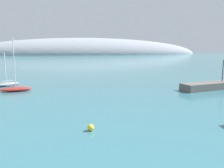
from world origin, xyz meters
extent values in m
ellipsoid|color=#999EA8|center=(8.47, 256.69, 0.00)|extent=(262.14, 63.93, 36.73)
ellipsoid|color=red|center=(-16.09, 37.39, 0.41)|extent=(6.27, 3.17, 0.82)
cylinder|color=silver|center=(-16.09, 37.39, 5.63)|extent=(0.16, 0.16, 9.60)
cube|color=silver|center=(-16.35, 37.34, 1.17)|extent=(2.66, 0.64, 0.10)
ellipsoid|color=gray|center=(-19.66, 44.35, 0.41)|extent=(5.99, 5.10, 0.81)
cylinder|color=silver|center=(-19.66, 44.35, 4.12)|extent=(0.19, 0.19, 6.62)
cube|color=silver|center=(-19.45, 44.49, 1.16)|extent=(2.16, 1.51, 0.10)
sphere|color=yellow|center=(-3.31, 13.21, 0.35)|extent=(0.70, 0.70, 0.70)
cylinder|color=black|center=(25.95, 33.93, 3.68)|extent=(0.16, 0.16, 4.48)
sphere|color=#EAEACC|center=(25.95, 33.93, 6.10)|extent=(0.36, 0.36, 0.36)
camera|label=1|loc=(-4.99, -10.00, 8.65)|focal=37.39mm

